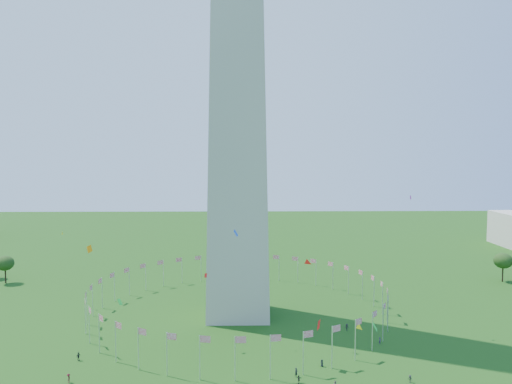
% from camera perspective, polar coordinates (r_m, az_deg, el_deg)
% --- Properties ---
extents(washington_monument, '(16.80, 16.80, 169.00)m').
position_cam_1_polar(washington_monument, '(140.64, -2.12, 20.90)').
color(washington_monument, '#B7B1A2').
rests_on(washington_monument, ground).
extents(flag_ring, '(80.24, 80.24, 9.00)m').
position_cam_1_polar(flag_ring, '(140.64, -2.03, -12.15)').
color(flag_ring, silver).
rests_on(flag_ring, ground).
extents(kites_aloft, '(123.47, 74.52, 30.31)m').
position_cam_1_polar(kites_aloft, '(109.12, 4.80, -10.43)').
color(kites_aloft, red).
rests_on(kites_aloft, ground).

